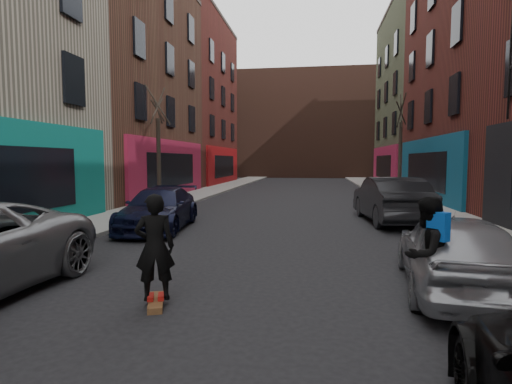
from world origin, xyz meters
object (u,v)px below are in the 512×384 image
(parked_right_far, at_px, (455,252))
(skateboard, at_px, (156,302))
(parked_right_end, at_px, (390,200))
(tree_right_far, at_px, (400,139))
(pedestrian, at_px, (427,254))
(skateboarder, at_px, (155,247))
(parked_left_end, at_px, (159,209))
(tree_left_far, at_px, (158,137))

(parked_right_far, height_order, skateboard, parked_right_far)
(parked_right_far, relative_size, parked_right_end, 0.81)
(skateboard, bearing_deg, tree_right_far, 48.57)
(tree_right_far, relative_size, parked_right_far, 1.64)
(tree_right_far, xyz_separation_m, pedestrian, (-3.20, -18.25, -2.65))
(skateboarder, bearing_deg, pedestrian, 165.12)
(tree_right_far, height_order, pedestrian, tree_right_far)
(parked_right_end, bearing_deg, pedestrian, 77.90)
(parked_right_far, bearing_deg, pedestrian, 62.21)
(parked_left_end, distance_m, parked_right_end, 8.28)
(parked_left_end, xyz_separation_m, parked_right_far, (7.53, -5.26, 0.02))
(skateboarder, bearing_deg, parked_left_end, -88.24)
(skateboarder, xyz_separation_m, pedestrian, (4.13, 0.37, -0.06))
(parked_right_end, bearing_deg, parked_left_end, 13.38)
(tree_left_far, height_order, parked_right_end, tree_left_far)
(parked_left_end, relative_size, pedestrian, 2.70)
(parked_left_end, height_order, skateboard, parked_left_end)
(parked_left_end, bearing_deg, tree_left_far, 106.19)
(tree_left_far, relative_size, parked_right_end, 1.28)
(parked_left_end, relative_size, parked_right_end, 0.92)
(parked_left_end, bearing_deg, parked_right_end, 12.88)
(tree_right_far, height_order, skateboarder, tree_right_far)
(tree_left_far, distance_m, parked_right_end, 11.06)
(parked_right_end, relative_size, pedestrian, 2.92)
(tree_right_far, xyz_separation_m, skateboarder, (-7.33, -18.62, -2.59))
(tree_left_far, height_order, tree_right_far, tree_right_far)
(tree_right_far, height_order, parked_right_far, tree_right_far)
(parked_right_end, height_order, skateboarder, skateboarder)
(skateboarder, height_order, pedestrian, skateboarder)
(parked_right_end, distance_m, skateboard, 10.72)
(skateboard, bearing_deg, skateboarder, 0.00)
(tree_left_far, relative_size, skateboarder, 3.88)
(parked_left_end, xyz_separation_m, parked_right_end, (7.84, 2.67, 0.16))
(tree_left_far, relative_size, parked_left_end, 1.38)
(parked_right_end, bearing_deg, skateboarder, 55.57)
(tree_right_far, distance_m, pedestrian, 18.72)
(tree_right_far, relative_size, skateboarder, 4.06)
(tree_left_far, xyz_separation_m, parked_left_end, (2.41, -5.94, -2.70))
(parked_right_far, relative_size, skateboarder, 2.47)
(parked_right_far, relative_size, skateboard, 5.18)
(parked_right_far, distance_m, parked_right_end, 7.94)
(parked_left_end, xyz_separation_m, skateboard, (2.66, -6.68, -0.63))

